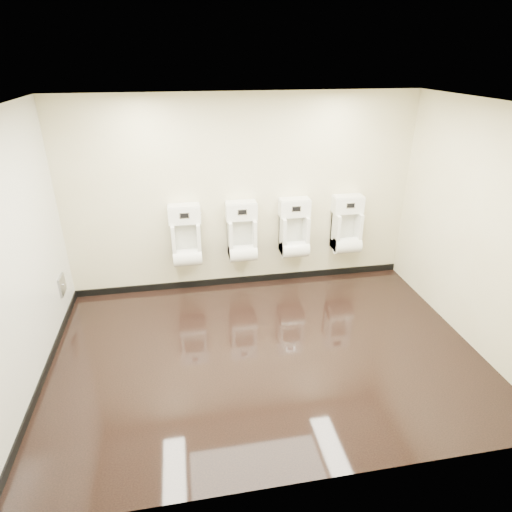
{
  "coord_description": "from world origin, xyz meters",
  "views": [
    {
      "loc": [
        -0.85,
        -4.05,
        3.24
      ],
      "look_at": [
        -0.02,
        0.55,
        1.01
      ],
      "focal_mm": 30.0,
      "sensor_mm": 36.0,
      "label": 1
    }
  ],
  "objects": [
    {
      "name": "right_wall",
      "position": [
        2.5,
        0.0,
        1.4
      ],
      "size": [
        0.02,
        3.5,
        2.8
      ],
      "primitive_type": "cube",
      "color": "beige",
      "rests_on": "ground"
    },
    {
      "name": "skirting_left",
      "position": [
        -2.49,
        0.0,
        0.05
      ],
      "size": [
        0.02,
        3.5,
        0.1
      ],
      "primitive_type": "cube",
      "color": "black",
      "rests_on": "ground"
    },
    {
      "name": "ground",
      "position": [
        0.0,
        0.0,
        0.0
      ],
      "size": [
        5.0,
        3.5,
        0.0
      ],
      "primitive_type": "cube",
      "color": "black",
      "rests_on": "ground"
    },
    {
      "name": "skirting_back",
      "position": [
        0.0,
        1.74,
        0.05
      ],
      "size": [
        5.0,
        0.02,
        0.1
      ],
      "primitive_type": "cube",
      "color": "black",
      "rests_on": "ground"
    },
    {
      "name": "ceiling",
      "position": [
        0.0,
        0.0,
        2.8
      ],
      "size": [
        5.0,
        3.5,
        0.0
      ],
      "primitive_type": "cube",
      "color": "silver"
    },
    {
      "name": "tile_overlay_left",
      "position": [
        -2.5,
        0.0,
        1.4
      ],
      "size": [
        0.01,
        3.5,
        2.8
      ],
      "primitive_type": "cube",
      "color": "white",
      "rests_on": "ground"
    },
    {
      "name": "left_wall",
      "position": [
        -2.5,
        0.0,
        1.4
      ],
      "size": [
        0.02,
        3.5,
        2.8
      ],
      "primitive_type": "cube",
      "color": "beige",
      "rests_on": "ground"
    },
    {
      "name": "urinal_1",
      "position": [
        -0.04,
        1.6,
        0.85
      ],
      "size": [
        0.46,
        0.34,
        0.85
      ],
      "color": "white",
      "rests_on": "back_wall"
    },
    {
      "name": "urinal_3",
      "position": [
        1.56,
        1.6,
        0.85
      ],
      "size": [
        0.46,
        0.34,
        0.85
      ],
      "color": "white",
      "rests_on": "back_wall"
    },
    {
      "name": "front_wall",
      "position": [
        0.0,
        -1.75,
        1.4
      ],
      "size": [
        5.0,
        0.02,
        2.8
      ],
      "primitive_type": "cube",
      "color": "beige",
      "rests_on": "ground"
    },
    {
      "name": "back_wall",
      "position": [
        0.0,
        1.75,
        1.4
      ],
      "size": [
        5.0,
        0.02,
        2.8
      ],
      "primitive_type": "cube",
      "color": "beige",
      "rests_on": "ground"
    },
    {
      "name": "urinal_2",
      "position": [
        0.74,
        1.6,
        0.85
      ],
      "size": [
        0.46,
        0.34,
        0.85
      ],
      "color": "white",
      "rests_on": "back_wall"
    },
    {
      "name": "access_panel",
      "position": [
        -2.48,
        1.2,
        0.5
      ],
      "size": [
        0.04,
        0.25,
        0.25
      ],
      "color": "#9E9EA3",
      "rests_on": "left_wall"
    },
    {
      "name": "urinal_0",
      "position": [
        -0.84,
        1.6,
        0.85
      ],
      "size": [
        0.46,
        0.34,
        0.85
      ],
      "color": "white",
      "rests_on": "back_wall"
    }
  ]
}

